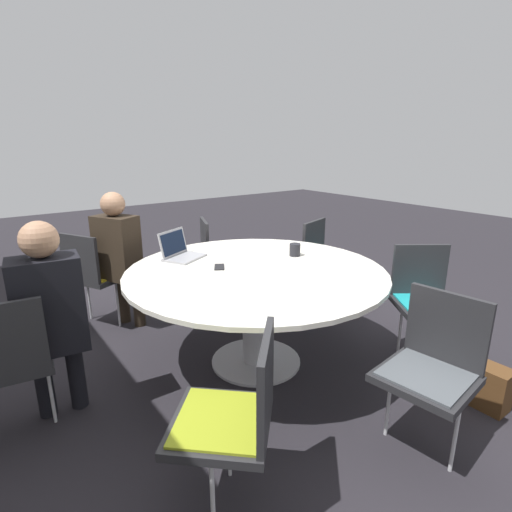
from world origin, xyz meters
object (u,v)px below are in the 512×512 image
object	(u,v)px
chair_3	(433,361)
person_1	(50,309)
chair_4	(424,294)
chair_5	(325,257)
chair_0	(93,271)
person_0	(119,251)
cell_phone	(219,267)
chair_6	(218,253)
coffee_cup	(295,250)
chair_1	(5,357)
laptop	(180,251)
handbag	(479,382)
chair_2	(236,411)

from	to	relation	value
chair_3	person_1	size ratio (longest dim) A/B	0.71
chair_4	chair_5	distance (m)	1.14
chair_0	person_1	bearing A→B (deg)	-51.63
person_0	cell_phone	bearing A→B (deg)	-4.89
chair_5	chair_6	distance (m)	1.08
chair_5	chair_6	xyz separation A→B (m)	(0.75, 0.77, 0.00)
chair_5	coffee_cup	bearing A→B (deg)	8.18
chair_4	chair_3	bearing A→B (deg)	69.44
chair_1	person_1	bearing A→B (deg)	19.08
chair_5	person_0	size ratio (longest dim) A/B	0.71
laptop	handbag	size ratio (longest dim) A/B	1.05
coffee_cup	cell_phone	distance (m)	0.65
chair_5	chair_6	size ratio (longest dim) A/B	1.00
chair_6	handbag	distance (m)	2.50
chair_3	laptop	bearing A→B (deg)	8.98
person_1	chair_6	bearing A→B (deg)	37.88
chair_2	cell_phone	distance (m)	1.34
chair_3	person_1	xyz separation A→B (m)	(1.43, 1.52, 0.19)
person_1	handbag	world-z (taller)	person_1
cell_phone	person_0	bearing A→B (deg)	22.15
cell_phone	handbag	world-z (taller)	cell_phone
person_1	coffee_cup	distance (m)	1.77
chair_2	person_1	size ratio (longest dim) A/B	0.71
chair_0	chair_2	size ratio (longest dim) A/B	1.00
chair_2	person_1	bearing A→B (deg)	66.75
person_0	laptop	size ratio (longest dim) A/B	3.22
chair_0	chair_1	xyz separation A→B (m)	(-1.23, 0.79, 0.00)
chair_2	chair_5	world-z (taller)	same
person_0	handbag	size ratio (longest dim) A/B	3.39
chair_3	chair_4	xyz separation A→B (m)	(0.56, -0.84, 0.00)
coffee_cup	handbag	xyz separation A→B (m)	(-1.33, -0.39, -0.65)
person_1	cell_phone	bearing A→B (deg)	7.95
chair_2	chair_4	bearing A→B (deg)	-38.08
chair_1	person_1	xyz separation A→B (m)	(0.05, -0.25, 0.19)
person_0	person_1	bearing A→B (deg)	-62.85
chair_1	chair_6	distance (m)	2.23
chair_6	chair_3	bearing A→B (deg)	17.35
chair_5	chair_6	bearing A→B (deg)	-61.70
chair_5	chair_2	bearing A→B (deg)	17.37
chair_0	chair_6	bearing A→B (deg)	55.02
chair_4	chair_2	bearing A→B (deg)	44.22
chair_1	person_1	size ratio (longest dim) A/B	0.71
chair_3	handbag	size ratio (longest dim) A/B	2.41
chair_1	coffee_cup	world-z (taller)	chair_1
chair_5	laptop	distance (m)	1.51
chair_0	laptop	bearing A→B (deg)	4.30
chair_3	laptop	world-z (taller)	laptop
chair_5	handbag	distance (m)	1.76
chair_0	chair_5	distance (m)	2.15
chair_0	chair_3	size ratio (longest dim) A/B	1.00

